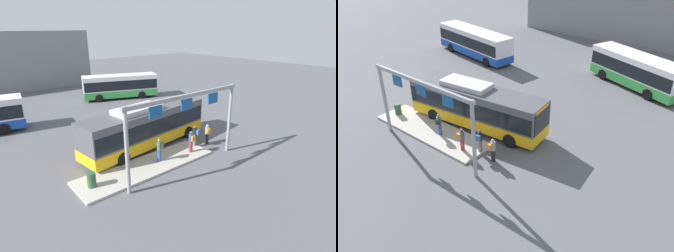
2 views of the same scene
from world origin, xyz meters
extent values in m
plane|color=#56565B|center=(0.00, 0.00, 0.00)|extent=(120.00, 120.00, 0.00)
cube|color=#B2ADA3|center=(-2.02, -2.86, 0.08)|extent=(10.00, 2.80, 0.16)
cube|color=#EAAD14|center=(0.00, 0.00, 0.77)|extent=(11.23, 3.80, 0.85)
cube|color=#4C4C51|center=(0.00, 0.00, 2.15)|extent=(11.23, 3.80, 1.90)
cube|color=black|center=(0.00, 0.00, 1.95)|extent=(11.02, 3.81, 1.20)
cube|color=black|center=(5.49, 0.66, 2.05)|extent=(0.29, 2.11, 1.50)
cube|color=#B7B7BC|center=(-0.82, -0.10, 3.28)|extent=(4.04, 2.20, 0.36)
cube|color=orange|center=(5.42, 0.65, 2.90)|extent=(0.33, 1.75, 0.28)
cylinder|color=black|center=(3.54, 1.63, 0.50)|extent=(1.03, 0.42, 1.00)
cylinder|color=black|center=(3.82, -0.75, 0.50)|extent=(1.03, 0.42, 1.00)
cylinder|color=black|center=(-3.43, 0.80, 0.50)|extent=(1.03, 0.42, 1.00)
cylinder|color=black|center=(-3.14, -1.59, 0.50)|extent=(1.03, 0.42, 1.00)
cube|color=green|center=(6.50, 14.91, 0.77)|extent=(9.85, 5.66, 0.85)
cube|color=white|center=(6.50, 14.91, 2.15)|extent=(9.85, 5.66, 1.90)
cube|color=black|center=(6.50, 14.91, 1.95)|extent=(9.68, 5.63, 1.20)
cylinder|color=black|center=(3.28, 14.82, 0.50)|extent=(1.04, 0.63, 1.00)
cylinder|color=black|center=(4.11, 17.08, 0.50)|extent=(1.04, 0.63, 1.00)
cylinder|color=black|center=(8.51, 12.89, 0.50)|extent=(1.04, 0.63, 1.00)
cylinder|color=black|center=(9.34, 15.14, 0.50)|extent=(1.04, 0.63, 1.00)
cylinder|color=black|center=(-7.78, 12.53, 0.50)|extent=(1.04, 0.47, 1.00)
cylinder|color=black|center=(-8.19, 10.16, 0.50)|extent=(1.04, 0.47, 1.00)
cylinder|color=black|center=(4.04, -2.75, 0.42)|extent=(0.34, 0.34, 0.85)
cylinder|color=gray|center=(4.04, -2.75, 1.15)|extent=(0.42, 0.42, 0.60)
sphere|color=tan|center=(4.04, -2.75, 1.56)|extent=(0.22, 0.22, 0.22)
cube|color=#BF7F1E|center=(3.98, -3.00, 1.18)|extent=(0.32, 0.25, 0.40)
cylinder|color=maroon|center=(1.71, -3.25, 0.58)|extent=(0.31, 0.31, 0.85)
cylinder|color=#334C8C|center=(1.71, -3.25, 1.31)|extent=(0.37, 0.37, 0.60)
sphere|color=brown|center=(1.71, -3.25, 1.72)|extent=(0.22, 0.22, 0.22)
cube|color=#BF7F1E|center=(1.69, -3.50, 1.34)|extent=(0.30, 0.21, 0.40)
cylinder|color=slate|center=(2.75, -2.60, 0.58)|extent=(0.36, 0.36, 0.85)
cylinder|color=black|center=(2.75, -2.60, 1.31)|extent=(0.44, 0.44, 0.60)
sphere|color=brown|center=(2.75, -2.60, 1.72)|extent=(0.22, 0.22, 0.22)
cube|color=#335993|center=(2.85, -2.84, 1.34)|extent=(0.33, 0.27, 0.40)
cylinder|color=#334C8C|center=(-0.99, -2.87, 0.58)|extent=(0.38, 0.38, 0.85)
cylinder|color=#476B4C|center=(-0.99, -2.87, 1.31)|extent=(0.47, 0.47, 0.60)
sphere|color=#9E755B|center=(-0.99, -2.87, 1.72)|extent=(0.22, 0.22, 0.22)
cube|color=#26262D|center=(-0.86, -3.09, 1.34)|extent=(0.33, 0.30, 0.40)
cylinder|color=gray|center=(-4.62, -4.65, 2.60)|extent=(0.24, 0.24, 5.20)
cylinder|color=gray|center=(4.26, -4.65, 2.60)|extent=(0.24, 0.24, 5.20)
cube|color=gray|center=(-0.18, -4.65, 5.05)|extent=(9.28, 0.20, 0.24)
cube|color=#144C8C|center=(-2.62, -4.65, 4.50)|extent=(0.90, 0.08, 0.70)
cube|color=#144C8C|center=(-0.18, -4.65, 4.50)|extent=(0.90, 0.08, 0.70)
cube|color=#144C8C|center=(2.26, -4.65, 4.50)|extent=(0.90, 0.08, 0.70)
cube|color=gray|center=(-3.52, 31.03, 4.26)|extent=(22.91, 8.00, 8.52)
cylinder|color=#2D5133|center=(-6.05, -2.85, 0.61)|extent=(0.52, 0.52, 0.90)
camera|label=1|loc=(-11.45, -16.23, 9.02)|focal=28.80mm
camera|label=2|loc=(16.55, -16.73, 13.42)|focal=37.30mm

